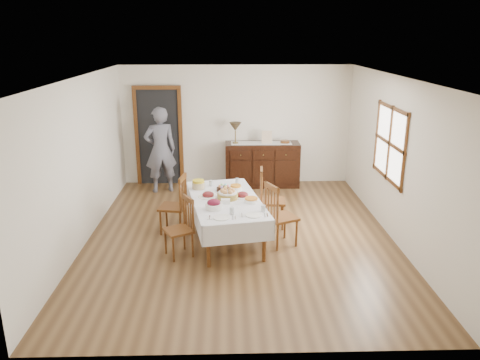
{
  "coord_description": "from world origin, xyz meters",
  "views": [
    {
      "loc": [
        -0.2,
        -7.16,
        3.23
      ],
      "look_at": [
        0.0,
        0.1,
        0.95
      ],
      "focal_mm": 35.0,
      "sensor_mm": 36.0,
      "label": 1
    }
  ],
  "objects_px": {
    "sideboard": "(262,164)",
    "person": "(160,147)",
    "chair_right_far": "(269,198)",
    "table_lamp": "(235,127)",
    "dining_table": "(226,204)",
    "chair_left_near": "(181,226)",
    "chair_left_far": "(176,204)",
    "chair_right_near": "(279,214)"
  },
  "relations": [
    {
      "from": "dining_table",
      "to": "chair_right_far",
      "type": "distance_m",
      "value": 0.93
    },
    {
      "from": "sideboard",
      "to": "chair_right_near",
      "type": "bearing_deg",
      "value": -89.31
    },
    {
      "from": "chair_left_far",
      "to": "table_lamp",
      "type": "bearing_deg",
      "value": 166.81
    },
    {
      "from": "dining_table",
      "to": "chair_left_near",
      "type": "bearing_deg",
      "value": -151.89
    },
    {
      "from": "dining_table",
      "to": "person",
      "type": "distance_m",
      "value": 2.88
    },
    {
      "from": "chair_left_near",
      "to": "chair_left_far",
      "type": "height_order",
      "value": "chair_left_far"
    },
    {
      "from": "chair_right_far",
      "to": "person",
      "type": "xyz_separation_m",
      "value": [
        -2.11,
        1.96,
        0.44
      ]
    },
    {
      "from": "chair_right_near",
      "to": "person",
      "type": "relative_size",
      "value": 0.53
    },
    {
      "from": "person",
      "to": "dining_table",
      "type": "bearing_deg",
      "value": 101.3
    },
    {
      "from": "chair_right_far",
      "to": "table_lamp",
      "type": "bearing_deg",
      "value": 17.02
    },
    {
      "from": "chair_left_far",
      "to": "chair_right_near",
      "type": "bearing_deg",
      "value": 81.31
    },
    {
      "from": "chair_right_near",
      "to": "person",
      "type": "distance_m",
      "value": 3.54
    },
    {
      "from": "chair_left_far",
      "to": "table_lamp",
      "type": "xyz_separation_m",
      "value": [
        1.05,
        2.47,
        0.81
      ]
    },
    {
      "from": "chair_left_near",
      "to": "chair_right_far",
      "type": "xyz_separation_m",
      "value": [
        1.42,
        1.08,
        0.06
      ]
    },
    {
      "from": "dining_table",
      "to": "chair_left_far",
      "type": "height_order",
      "value": "chair_left_far"
    },
    {
      "from": "chair_right_near",
      "to": "dining_table",
      "type": "bearing_deg",
      "value": 50.2
    },
    {
      "from": "chair_right_far",
      "to": "person",
      "type": "relative_size",
      "value": 0.54
    },
    {
      "from": "chair_left_near",
      "to": "person",
      "type": "distance_m",
      "value": 3.16
    },
    {
      "from": "chair_left_near",
      "to": "sideboard",
      "type": "relative_size",
      "value": 0.57
    },
    {
      "from": "dining_table",
      "to": "chair_left_far",
      "type": "xyz_separation_m",
      "value": [
        -0.84,
        0.34,
        -0.11
      ]
    },
    {
      "from": "chair_right_near",
      "to": "table_lamp",
      "type": "distance_m",
      "value": 3.2
    },
    {
      "from": "chair_left_near",
      "to": "chair_left_far",
      "type": "relative_size",
      "value": 0.92
    },
    {
      "from": "chair_left_near",
      "to": "chair_right_near",
      "type": "bearing_deg",
      "value": 73.11
    },
    {
      "from": "dining_table",
      "to": "table_lamp",
      "type": "bearing_deg",
      "value": 75.3
    },
    {
      "from": "dining_table",
      "to": "table_lamp",
      "type": "height_order",
      "value": "table_lamp"
    },
    {
      "from": "chair_right_near",
      "to": "sideboard",
      "type": "relative_size",
      "value": 0.64
    },
    {
      "from": "person",
      "to": "chair_right_near",
      "type": "bearing_deg",
      "value": 111.58
    },
    {
      "from": "chair_left_far",
      "to": "sideboard",
      "type": "relative_size",
      "value": 0.62
    },
    {
      "from": "chair_right_far",
      "to": "table_lamp",
      "type": "relative_size",
      "value": 2.26
    },
    {
      "from": "chair_left_near",
      "to": "table_lamp",
      "type": "bearing_deg",
      "value": 136.81
    },
    {
      "from": "sideboard",
      "to": "person",
      "type": "height_order",
      "value": "person"
    },
    {
      "from": "sideboard",
      "to": "person",
      "type": "xyz_separation_m",
      "value": [
        -2.16,
        -0.33,
        0.48
      ]
    },
    {
      "from": "sideboard",
      "to": "dining_table",
      "type": "bearing_deg",
      "value": -105.63
    },
    {
      "from": "dining_table",
      "to": "chair_right_near",
      "type": "bearing_deg",
      "value": -25.39
    },
    {
      "from": "sideboard",
      "to": "person",
      "type": "bearing_deg",
      "value": -171.21
    },
    {
      "from": "chair_left_far",
      "to": "chair_right_near",
      "type": "relative_size",
      "value": 0.97
    },
    {
      "from": "sideboard",
      "to": "chair_left_far",
      "type": "bearing_deg",
      "value": -123.11
    },
    {
      "from": "dining_table",
      "to": "person",
      "type": "bearing_deg",
      "value": 108.04
    },
    {
      "from": "chair_right_near",
      "to": "chair_left_far",
      "type": "bearing_deg",
      "value": 46.64
    },
    {
      "from": "chair_left_far",
      "to": "chair_right_far",
      "type": "xyz_separation_m",
      "value": [
        1.59,
        0.21,
        0.02
      ]
    },
    {
      "from": "dining_table",
      "to": "chair_right_far",
      "type": "height_order",
      "value": "chair_right_far"
    },
    {
      "from": "chair_right_near",
      "to": "person",
      "type": "bearing_deg",
      "value": 13.92
    }
  ]
}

